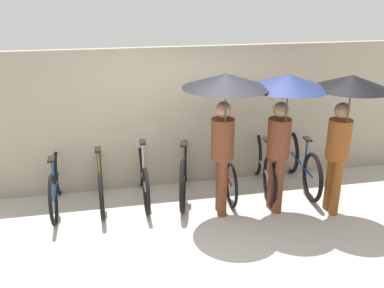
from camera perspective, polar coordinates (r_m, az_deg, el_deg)
ground_plane at (r=5.61m, az=1.87°, el=-13.24°), size 30.00×30.00×0.00m
back_wall at (r=6.84m, az=-1.83°, el=3.52°), size 11.91×0.12×2.24m
parked_bicycle_0 at (r=6.59m, az=-17.71°, el=-5.08°), size 0.44×1.68×1.06m
parked_bicycle_1 at (r=6.59m, az=-12.11°, el=-4.74°), size 0.44×1.65×1.05m
parked_bicycle_2 at (r=6.60m, az=-6.55°, el=-4.24°), size 0.44×1.66×1.08m
parked_bicycle_3 at (r=6.66m, az=-1.05°, el=-3.53°), size 0.58×1.81×1.06m
parked_bicycle_4 at (r=6.83m, az=4.23°, el=-3.36°), size 0.44×1.75×1.02m
parked_bicycle_5 at (r=6.98m, az=9.38°, el=-2.71°), size 0.49×1.85×0.98m
parked_bicycle_6 at (r=7.19m, az=14.30°, el=-2.45°), size 0.44×1.82×1.06m
pedestrian_leading at (r=5.60m, az=4.42°, el=5.56°), size 1.14×1.14×2.06m
pedestrian_center at (r=5.82m, az=12.33°, el=5.32°), size 1.10×1.10×2.03m
pedestrian_trailing at (r=6.01m, az=19.95°, el=4.72°), size 1.02×1.02×2.04m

